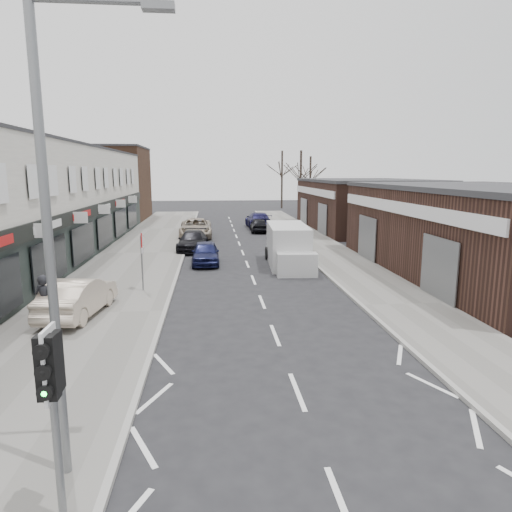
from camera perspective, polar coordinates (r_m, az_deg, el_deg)
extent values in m
plane|color=black|center=(10.20, 7.39, -21.52)|extent=(160.00, 160.00, 0.00)
cube|color=slate|center=(31.24, -14.12, 0.32)|extent=(5.50, 64.00, 0.12)
cube|color=slate|center=(31.85, 8.70, 0.71)|extent=(3.50, 64.00, 0.12)
cube|color=silver|center=(30.24, -27.95, 5.76)|extent=(8.00, 41.00, 7.10)
cube|color=#492E1F|center=(54.65, -17.85, 8.51)|extent=(8.00, 10.00, 8.00)
cube|color=#39211A|center=(26.91, 27.25, 2.60)|extent=(10.00, 18.00, 4.50)
cube|color=#39211A|center=(44.95, 13.43, 6.17)|extent=(10.00, 16.00, 4.50)
cylinder|color=slate|center=(7.81, -23.73, -19.36)|extent=(0.12, 0.12, 3.00)
cube|color=silver|center=(7.36, -24.34, -12.21)|extent=(0.05, 0.55, 1.10)
cube|color=black|center=(7.26, -24.65, -12.56)|extent=(0.28, 0.22, 0.95)
sphere|color=#0CE533|center=(7.27, -24.78, -15.10)|extent=(0.18, 0.18, 0.18)
cube|color=black|center=(7.47, -24.04, -11.86)|extent=(0.26, 0.20, 0.90)
cylinder|color=slate|center=(8.17, -24.44, 0.57)|extent=(0.16, 0.16, 8.00)
cylinder|color=slate|center=(8.22, -19.98, 27.81)|extent=(1.80, 0.10, 0.10)
cube|color=slate|center=(8.05, -12.11, 28.19)|extent=(0.50, 0.22, 0.12)
cylinder|color=slate|center=(21.05, -14.06, -0.87)|extent=(0.07, 0.07, 2.50)
cube|color=white|center=(20.94, -14.00, 0.75)|extent=(0.04, 0.45, 0.25)
cube|color=silver|center=(26.75, 3.97, 1.39)|extent=(2.43, 5.30, 2.37)
cube|color=silver|center=(23.91, 5.15, -1.10)|extent=(2.14, 1.02, 1.24)
cylinder|color=black|center=(24.99, 2.45, -1.08)|extent=(0.25, 0.79, 0.79)
cylinder|color=black|center=(25.32, 6.77, -0.99)|extent=(0.25, 0.79, 0.79)
cylinder|color=black|center=(28.52, 1.44, 0.37)|extent=(0.25, 0.79, 0.79)
cylinder|color=black|center=(28.81, 5.24, 0.43)|extent=(0.25, 0.79, 0.79)
imported|color=#C1B09A|center=(18.22, -21.37, -4.76)|extent=(2.06, 4.48, 1.42)
imported|color=black|center=(17.12, -24.88, -5.19)|extent=(0.80, 0.65, 1.88)
imported|color=#14183F|center=(27.18, -6.32, 0.39)|extent=(1.58, 3.92, 1.34)
imported|color=black|center=(32.02, -7.92, 1.89)|extent=(2.18, 4.75, 1.35)
imported|color=#A59784|center=(38.42, -7.54, 3.49)|extent=(2.68, 5.68, 1.57)
imported|color=silver|center=(26.35, 3.97, 0.07)|extent=(1.74, 4.06, 1.30)
imported|color=black|center=(41.55, 0.36, 3.89)|extent=(1.62, 3.77, 1.27)
imported|color=#161440|center=(44.73, 0.29, 4.53)|extent=(2.35, 5.35, 1.53)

